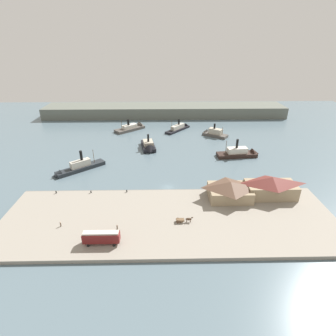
{
  "coord_description": "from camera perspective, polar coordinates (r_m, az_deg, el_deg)",
  "views": [
    {
      "loc": [
        -1.88,
        -93.77,
        54.71
      ],
      "look_at": [
        0.38,
        13.84,
        2.0
      ],
      "focal_mm": 28.68,
      "sensor_mm": 36.0,
      "label": 1
    }
  ],
  "objects": [
    {
      "name": "mooring_post_east",
      "position": [
        110.76,
        -22.68,
        -4.77
      ],
      "size": [
        0.44,
        0.44,
        0.9
      ],
      "primitive_type": "cylinder",
      "color": "black",
      "rests_on": "quay_promenade"
    },
    {
      "name": "mooring_post_center_east",
      "position": [
        104.21,
        -8.75,
        -4.85
      ],
      "size": [
        0.44,
        0.44,
        0.9
      ],
      "primitive_type": "cylinder",
      "color": "black",
      "rests_on": "quay_promenade"
    },
    {
      "name": "ferry_shed_east_terminal",
      "position": [
        100.53,
        13.03,
        -4.56
      ],
      "size": [
        15.45,
        11.5,
        6.67
      ],
      "color": "#998466",
      "rests_on": "quay_promenade"
    },
    {
      "name": "mooring_post_west",
      "position": [
        106.6,
        -16.06,
        -4.9
      ],
      "size": [
        0.44,
        0.44,
        0.9
      ],
      "primitive_type": "cylinder",
      "color": "black",
      "rests_on": "quay_promenade"
    },
    {
      "name": "far_headland",
      "position": [
        209.99,
        -0.67,
        12.12
      ],
      "size": [
        180.0,
        24.0,
        8.0
      ],
      "primitive_type": "cube",
      "color": "#60665B",
      "rests_on": "ground"
    },
    {
      "name": "pedestrian_at_waters_edge",
      "position": [
        86.04,
        -10.74,
        -12.25
      ],
      "size": [
        0.42,
        0.42,
        1.7
      ],
      "color": "#6B5B4C",
      "rests_on": "quay_promenade"
    },
    {
      "name": "ferry_near_quay",
      "position": [
        167.88,
        9.51,
        7.3
      ],
      "size": [
        16.24,
        13.61,
        9.53
      ],
      "color": "#514C47",
      "rests_on": "ground"
    },
    {
      "name": "ferry_departing_north",
      "position": [
        145.4,
        -4.13,
        4.54
      ],
      "size": [
        9.1,
        17.56,
        10.16
      ],
      "color": "black",
      "rests_on": "ground"
    },
    {
      "name": "ferry_mid_harbor",
      "position": [
        127.57,
        -18.97,
        -0.06
      ],
      "size": [
        21.64,
        19.03,
        10.31
      ],
      "color": "#23282D",
      "rests_on": "ground"
    },
    {
      "name": "seawall_edge",
      "position": [
        105.22,
        -0.01,
        -4.92
      ],
      "size": [
        110.0,
        0.8,
        1.0
      ],
      "primitive_type": "cube",
      "color": "slate",
      "rests_on": "ground"
    },
    {
      "name": "pedestrian_near_west_shed",
      "position": [
        92.09,
        -21.86,
        -11.06
      ],
      "size": [
        0.41,
        0.41,
        1.65
      ],
      "color": "#6B5B4C",
      "rests_on": "quay_promenade"
    },
    {
      "name": "street_tram",
      "position": [
        80.93,
        -14.0,
        -14.0
      ],
      "size": [
        10.44,
        2.84,
        4.1
      ],
      "color": "maroon",
      "rests_on": "quay_promenade"
    },
    {
      "name": "ferry_moored_west",
      "position": [
        177.82,
        2.57,
        8.57
      ],
      "size": [
        17.98,
        20.31,
        9.59
      ],
      "color": "black",
      "rests_on": "ground"
    },
    {
      "name": "ferry_shed_west_terminal",
      "position": [
        105.78,
        21.05,
        -3.71
      ],
      "size": [
        18.42,
        9.38,
        7.94
      ],
      "color": "#998466",
      "rests_on": "quay_promenade"
    },
    {
      "name": "pedestrian_near_east_shed",
      "position": [
        85.36,
        -14.72,
        -13.07
      ],
      "size": [
        0.44,
        0.44,
        1.76
      ],
      "color": "#232328",
      "rests_on": "quay_promenade"
    },
    {
      "name": "ferry_moored_east",
      "position": [
        141.26,
        15.32,
        3.04
      ],
      "size": [
        22.22,
        8.23,
        11.09
      ],
      "color": "black",
      "rests_on": "ground"
    },
    {
      "name": "horse_cart",
      "position": [
        87.49,
        3.34,
        -10.9
      ],
      "size": [
        5.49,
        1.46,
        1.87
      ],
      "color": "brown",
      "rests_on": "quay_promenade"
    },
    {
      "name": "ferry_outer_harbor",
      "position": [
        179.53,
        -7.34,
        8.55
      ],
      "size": [
        20.67,
        19.15,
        10.6
      ],
      "color": "#514C47",
      "rests_on": "ground"
    },
    {
      "name": "quay_promenade",
      "position": [
        89.9,
        0.24,
        -10.91
      ],
      "size": [
        110.0,
        36.0,
        1.2
      ],
      "primitive_type": "cube",
      "color": "gray",
      "rests_on": "ground"
    },
    {
      "name": "ground_plane",
      "position": [
        108.58,
        -0.05,
        -4.16
      ],
      "size": [
        320.0,
        320.0,
        0.0
      ],
      "primitive_type": "plane",
      "color": "slate"
    }
  ]
}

